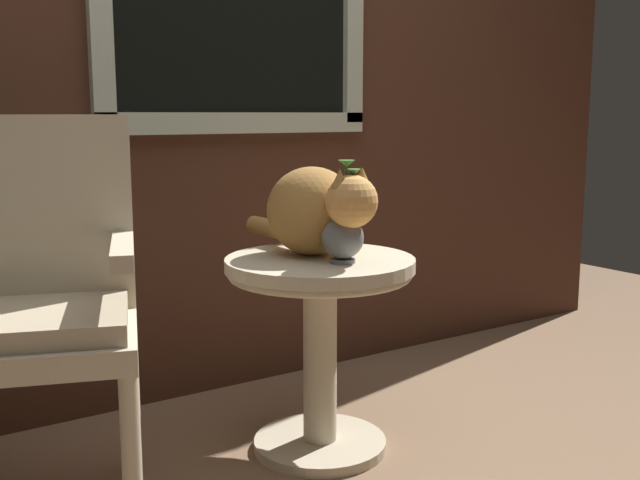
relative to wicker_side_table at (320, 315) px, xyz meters
The scene contains 6 objects.
ground_plane 0.42m from the wicker_side_table, 117.86° to the right, with size 6.00×6.00×0.00m, color #7F6047.
back_wall 1.10m from the wicker_side_table, 95.56° to the left, with size 4.00×0.07×2.60m.
wicker_side_table is the anchor object (origin of this frame).
wicker_chair 0.76m from the wicker_side_table, behind, with size 0.58×0.56×0.95m.
cat 0.30m from the wicker_side_table, 75.45° to the left, with size 0.26×0.56×0.26m.
pewter_vase_with_ivy 0.27m from the wicker_side_table, 83.73° to the right, with size 0.11×0.11×0.28m.
Camera 1 is at (-1.08, -1.59, 0.96)m, focal length 42.60 mm.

